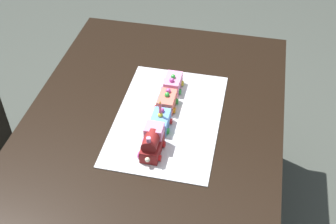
{
  "coord_description": "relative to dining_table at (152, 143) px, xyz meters",
  "views": [
    {
      "loc": [
        -1.18,
        -0.32,
        1.92
      ],
      "look_at": [
        0.04,
        -0.06,
        0.77
      ],
      "focal_mm": 47.09,
      "sensor_mm": 36.0,
      "label": 1
    }
  ],
  "objects": [
    {
      "name": "dining_table",
      "position": [
        0.0,
        0.0,
        0.0
      ],
      "size": [
        1.4,
        1.0,
        0.74
      ],
      "color": "black",
      "rests_on": "ground"
    },
    {
      "name": "cake_board",
      "position": [
        0.04,
        -0.06,
        0.11
      ],
      "size": [
        0.6,
        0.4,
        0.0
      ],
      "primitive_type": "cube",
      "color": "silver",
      "rests_on": "dining_table"
    },
    {
      "name": "cake_locomotive",
      "position": [
        -0.14,
        -0.04,
        0.16
      ],
      "size": [
        0.14,
        0.08,
        0.12
      ],
      "color": "maroon",
      "rests_on": "cake_board"
    },
    {
      "name": "cake_car_caboose_sky_blue",
      "position": [
        -0.01,
        -0.04,
        0.14
      ],
      "size": [
        0.1,
        0.08,
        0.07
      ],
      "color": "#669EEA",
      "rests_on": "cake_board"
    },
    {
      "name": "cake_car_tanker_coral",
      "position": [
        0.1,
        -0.04,
        0.14
      ],
      "size": [
        0.1,
        0.08,
        0.07
      ],
      "color": "#F27260",
      "rests_on": "cake_board"
    },
    {
      "name": "cake_car_gondola_bubblegum",
      "position": [
        0.22,
        -0.04,
        0.14
      ],
      "size": [
        0.1,
        0.08,
        0.07
      ],
      "color": "pink",
      "rests_on": "cake_board"
    },
    {
      "name": "birthday_candle",
      "position": [
        -0.01,
        -0.04,
        0.21
      ],
      "size": [
        0.01,
        0.01,
        0.06
      ],
      "color": "#F24C59",
      "rests_on": "cake_car_caboose_sky_blue"
    }
  ]
}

